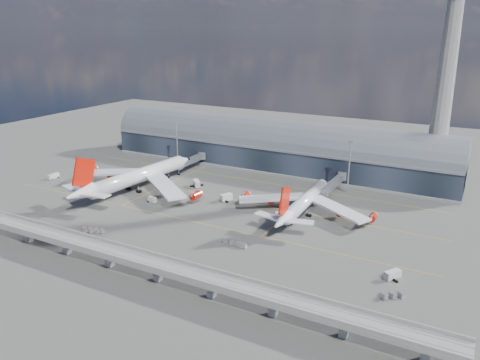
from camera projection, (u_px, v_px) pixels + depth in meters
The scene contains 20 objects.
ground at pixel (199, 212), 203.23m from camera, with size 500.00×500.00×0.00m, color #474744.
taxi_lines at pixel (224, 196), 221.76m from camera, with size 200.00×80.12×0.01m.
terminal at pixel (273, 148), 265.11m from camera, with size 200.00×30.00×28.00m.
control_tower at pixel (445, 83), 218.76m from camera, with size 19.00×19.00×103.00m.
guideway at pixel (109, 252), 155.46m from camera, with size 220.00×8.50×7.20m.
floodlight_mast_left at pixel (177, 143), 267.50m from camera, with size 3.00×0.70×25.70m.
floodlight_mast_right at pixel (349, 166), 222.74m from camera, with size 3.00×0.70×25.70m.
airliner_left at pixel (135, 177), 228.05m from camera, with size 75.60×79.50×24.21m.
airliner_right at pixel (304, 202), 199.63m from camera, with size 60.63×63.35×20.13m.
jet_bridge_left at pixel (192, 160), 263.57m from camera, with size 4.40×28.00×7.25m.
jet_bridge_right at pixel (334, 183), 224.64m from camera, with size 4.40×32.00×7.25m.
service_truck_0 at pixel (53, 176), 247.50m from camera, with size 2.37×6.41×2.64m.
service_truck_1 at pixel (152, 200), 213.86m from camera, with size 4.59×2.72×2.50m.
service_truck_2 at pixel (284, 215), 195.73m from camera, with size 7.59×4.32×2.65m.
service_truck_3 at pixel (393, 275), 148.72m from camera, with size 4.99×5.98×2.77m.
service_truck_4 at pixel (226, 197), 215.60m from camera, with size 4.76×6.27×3.30m.
service_truck_5 at pixel (197, 183), 235.20m from camera, with size 6.43×6.50×3.19m.
cargo_train_0 at pixel (93, 231), 182.45m from camera, with size 9.89×4.45×1.65m.
cargo_train_1 at pixel (235, 244), 171.42m from camera, with size 9.75×1.84×1.62m.
cargo_train_2 at pixel (393, 295), 138.21m from camera, with size 7.31×5.71×1.73m.
Camera 1 is at (104.71, -158.22, 76.25)m, focal length 35.00 mm.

